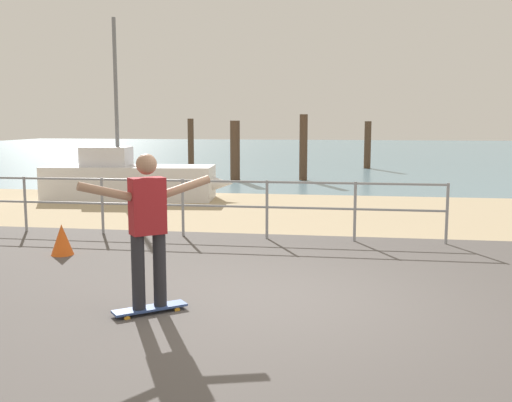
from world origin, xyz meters
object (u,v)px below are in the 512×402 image
object	(u,v)px
sailboat	(136,180)
traffic_cone	(62,240)
skateboarder	(148,222)
skateboard	(150,308)

from	to	relation	value
sailboat	traffic_cone	bearing A→B (deg)	-79.48
sailboat	skateboarder	bearing A→B (deg)	-68.92
sailboat	skateboarder	size ratio (longest dim) A/B	3.05
skateboarder	skateboard	bearing A→B (deg)	-143.13
skateboard	traffic_cone	bearing A→B (deg)	132.33
skateboard	traffic_cone	xyz separation A→B (m)	(-2.26, 2.48, 0.18)
traffic_cone	sailboat	bearing A→B (deg)	100.52
sailboat	skateboarder	xyz separation A→B (m)	(3.47, -9.00, 0.50)
sailboat	traffic_cone	size ratio (longest dim) A/B	10.06
traffic_cone	skateboard	bearing A→B (deg)	-47.67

